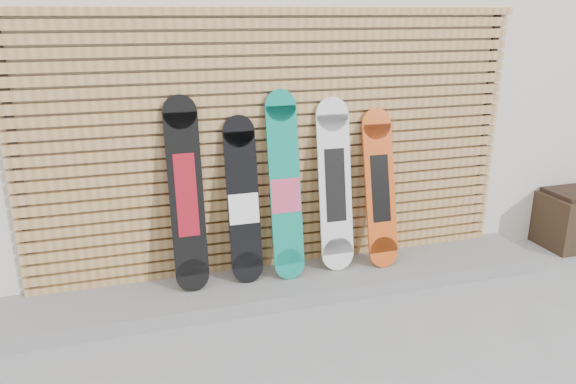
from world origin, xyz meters
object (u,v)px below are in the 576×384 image
Objects in this scene: snowboard_1 at (243,201)px; snowboard_2 at (285,187)px; snowboard_0 at (186,195)px; snowboard_4 at (380,188)px; snowboard_3 at (335,185)px.

snowboard_2 reaches higher than snowboard_1.
snowboard_0 reaches higher than snowboard_4.
snowboard_3 is (0.80, 0.00, 0.06)m from snowboard_1.
snowboard_4 is (1.21, -0.03, 0.01)m from snowboard_1.
snowboard_2 is 0.86m from snowboard_4.
snowboard_2 is at bearing 179.29° from snowboard_4.
snowboard_2 is at bearing -177.06° from snowboard_3.
snowboard_3 is at bearing 175.26° from snowboard_4.
snowboard_3 is at bearing 0.46° from snowboard_0.
snowboard_3 is 0.41m from snowboard_4.
snowboard_2 is 1.14× the size of snowboard_4.
snowboard_0 is 1.14× the size of snowboard_4.
snowboard_1 is 1.21m from snowboard_4.
snowboard_1 is at bearing 176.86° from snowboard_2.
snowboard_2 is 1.05× the size of snowboard_3.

